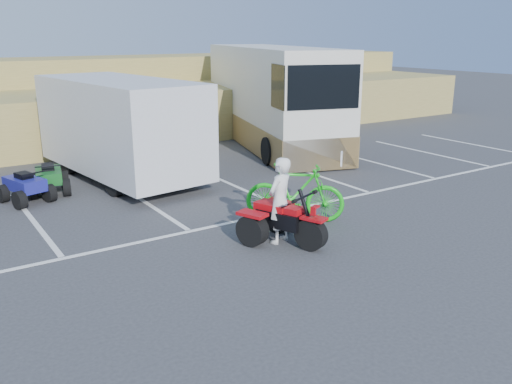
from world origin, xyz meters
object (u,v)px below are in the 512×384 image
rider (280,201)px  green_dirt_bike (295,192)px  cargo_trailer (120,126)px  rv_motorhome (271,103)px  quad_atv_blue (27,202)px  quad_atv_green (51,193)px  red_trike_atv (285,243)px

rider → green_dirt_bike: size_ratio=0.79×
cargo_trailer → rv_motorhome: 7.07m
rv_motorhome → quad_atv_blue: bearing=-146.0°
quad_atv_green → rider: bearing=-52.3°
green_dirt_bike → quad_atv_green: (-4.14, 5.38, -0.67)m
red_trike_atv → rider: (-0.05, 0.14, 0.89)m
rider → quad_atv_green: size_ratio=1.32×
quad_atv_green → cargo_trailer: bearing=23.1°
quad_atv_green → red_trike_atv: bearing=-52.4°
green_dirt_bike → rv_motorhome: (4.83, 7.92, 0.89)m
quad_atv_blue → rider: bearing=-73.8°
quad_atv_blue → quad_atv_green: size_ratio=0.97×
quad_atv_blue → quad_atv_green: quad_atv_green is taller
rv_motorhome → quad_atv_blue: (-9.67, -3.04, -1.57)m
red_trike_atv → quad_atv_blue: bearing=102.1°
rider → rv_motorhome: 10.61m
rider → cargo_trailer: bearing=-103.5°
green_dirt_bike → cargo_trailer: 6.21m
quad_atv_blue → green_dirt_bike: bearing=-62.4°
green_dirt_bike → quad_atv_blue: 6.91m
rider → green_dirt_bike: rider is taller
rider → quad_atv_green: (-3.09, 6.27, -0.89)m
rv_motorhome → red_trike_atv: bearing=-106.6°
cargo_trailer → green_dirt_bike: bearing=-78.9°
red_trike_atv → rv_motorhome: 10.79m
rider → cargo_trailer: (-0.88, 6.72, 0.68)m
cargo_trailer → quad_atv_green: (-2.21, -0.46, -1.56)m
rv_motorhome → quad_atv_green: (-8.97, -2.54, -1.57)m
green_dirt_bike → cargo_trailer: bearing=60.7°
cargo_trailer → quad_atv_green: cargo_trailer is taller
quad_atv_green → rv_motorhome: bearing=27.3°
rider → rv_motorhome: size_ratio=0.17×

